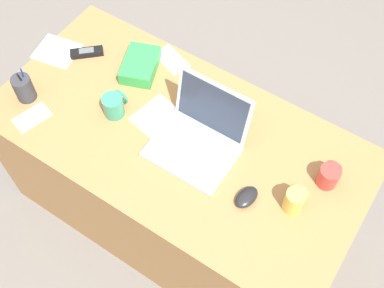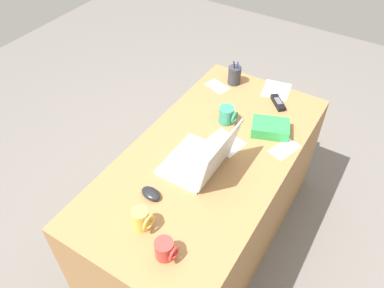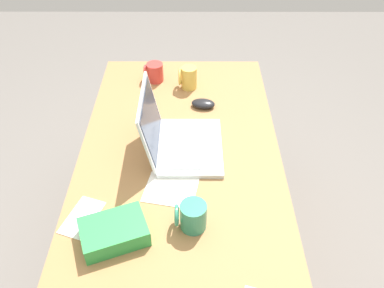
{
  "view_description": "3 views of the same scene",
  "coord_description": "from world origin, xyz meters",
  "views": [
    {
      "loc": [
        0.62,
        -0.84,
        2.31
      ],
      "look_at": [
        0.1,
        -0.04,
        0.78
      ],
      "focal_mm": 45.88,
      "sensor_mm": 36.0,
      "label": 1
    },
    {
      "loc": [
        1.18,
        0.63,
        2.07
      ],
      "look_at": [
        0.07,
        -0.06,
        0.81
      ],
      "focal_mm": 35.59,
      "sensor_mm": 36.0,
      "label": 2
    },
    {
      "loc": [
        -1.04,
        -0.05,
        1.73
      ],
      "look_at": [
        0.0,
        -0.05,
        0.81
      ],
      "focal_mm": 37.3,
      "sensor_mm": 36.0,
      "label": 3
    }
  ],
  "objects": [
    {
      "name": "snack_bag",
      "position": [
        -0.32,
        0.19,
        0.73
      ],
      "size": [
        0.2,
        0.23,
        0.06
      ],
      "primitive_type": "cube",
      "rotation": [
        0.0,
        0.0,
        0.36
      ],
      "color": "green",
      "rests_on": "desk"
    },
    {
      "name": "paper_note_front",
      "position": [
        -0.24,
        0.31,
        0.7
      ],
      "size": [
        0.18,
        0.14,
        0.0
      ],
      "primitive_type": "cube",
      "rotation": [
        0.0,
        0.0,
        -0.33
      ],
      "color": "white",
      "rests_on": "desk"
    },
    {
      "name": "ground_plane",
      "position": [
        0.0,
        0.0,
        0.0
      ],
      "size": [
        6.0,
        6.0,
        0.0
      ],
      "primitive_type": "plane",
      "color": "slate"
    },
    {
      "name": "paper_note_left",
      "position": [
        -0.69,
        0.07,
        0.7
      ],
      "size": [
        0.2,
        0.18,
        0.0
      ],
      "primitive_type": "cube",
      "rotation": [
        0.0,
        0.0,
        0.19
      ],
      "color": "white",
      "rests_on": "desk"
    },
    {
      "name": "paper_note_right",
      "position": [
        -0.53,
        -0.25,
        0.7
      ],
      "size": [
        0.12,
        0.16,
        0.0
      ],
      "primitive_type": "cube",
      "rotation": [
        0.0,
        0.0,
        -0.28
      ],
      "color": "white",
      "rests_on": "desk"
    },
    {
      "name": "coffee_mug_white",
      "position": [
        0.57,
        0.13,
        0.75
      ],
      "size": [
        0.08,
        0.09,
        0.09
      ],
      "color": "#C63833",
      "rests_on": "desk"
    },
    {
      "name": "paper_note_near_laptop",
      "position": [
        -0.12,
        0.03,
        0.7
      ],
      "size": [
        0.17,
        0.2,
        0.0
      ],
      "primitive_type": "cube",
      "rotation": [
        0.0,
        0.0,
        -0.19
      ],
      "color": "white",
      "rests_on": "desk"
    },
    {
      "name": "pen_holder",
      "position": [
        -0.62,
        -0.18,
        0.76
      ],
      "size": [
        0.08,
        0.08,
        0.16
      ],
      "color": "#333338",
      "rests_on": "desk"
    },
    {
      "name": "desk",
      "position": [
        0.0,
        0.0,
        0.35
      ],
      "size": [
        1.5,
        0.76,
        0.7
      ],
      "primitive_type": "cube",
      "color": "#9E7042",
      "rests_on": "ground"
    },
    {
      "name": "laptop",
      "position": [
        0.09,
        0.01,
        0.75
      ],
      "size": [
        0.32,
        0.29,
        0.25
      ],
      "color": "silver",
      "rests_on": "desk"
    },
    {
      "name": "coffee_mug_spare",
      "position": [
        0.51,
        -0.03,
        0.76
      ],
      "size": [
        0.07,
        0.08,
        0.1
      ],
      "color": "#E0BC4C",
      "rests_on": "desk"
    },
    {
      "name": "coffee_mug_tall",
      "position": [
        -0.27,
        -0.05,
        0.75
      ],
      "size": [
        0.08,
        0.09,
        0.09
      ],
      "color": "#338C6B",
      "rests_on": "desk"
    },
    {
      "name": "computer_mouse",
      "position": [
        0.36,
        -0.09,
        0.72
      ],
      "size": [
        0.08,
        0.11,
        0.03
      ],
      "primitive_type": "ellipsoid",
      "rotation": [
        0.0,
        0.0,
        -0.16
      ],
      "color": "black",
      "rests_on": "desk"
    },
    {
      "name": "cordless_phone",
      "position": [
        -0.56,
        0.13,
        0.72
      ],
      "size": [
        0.13,
        0.13,
        0.03
      ],
      "color": "black",
      "rests_on": "desk"
    }
  ]
}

